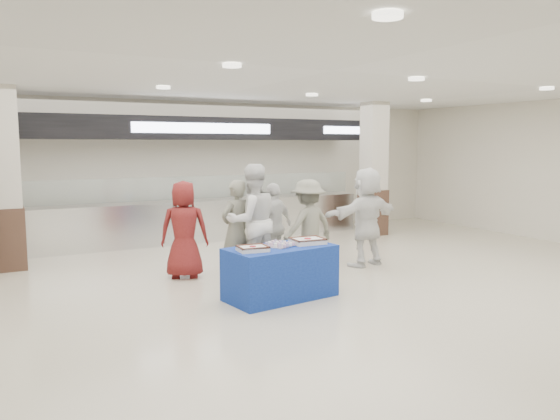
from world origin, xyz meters
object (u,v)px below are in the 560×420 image
civilian_maroon (184,229)px  soldier_a (236,229)px  cupcake_tray (280,244)px  civilian_white (367,217)px  sheet_cake_right (308,240)px  soldier_b (308,226)px  chef_tall (252,221)px  sheet_cake_left (253,248)px  chef_short (274,226)px  display_table (280,272)px

civilian_maroon → soldier_a: size_ratio=1.00×
cupcake_tray → civilian_white: size_ratio=0.26×
sheet_cake_right → cupcake_tray: size_ratio=1.03×
soldier_b → civilian_white: 1.18m
cupcake_tray → chef_tall: chef_tall is taller
sheet_cake_left → soldier_a: bearing=74.5°
sheet_cake_left → civilian_white: (2.87, 1.25, 0.10)m
sheet_cake_right → chef_short: chef_short is taller
sheet_cake_left → civilian_maroon: (-0.33, 1.93, 0.01)m
sheet_cake_left → chef_tall: 1.60m
civilian_maroon → chef_short: 1.61m
sheet_cake_right → cupcake_tray: sheet_cake_right is taller
sheet_cake_left → civilian_maroon: civilian_maroon is taller
sheet_cake_left → soldier_b: soldier_b is taller
chef_short → civilian_white: (1.60, -0.54, 0.13)m
display_table → soldier_b: size_ratio=0.97×
chef_tall → soldier_a: bearing=-36.8°
civilian_maroon → civilian_white: size_ratio=0.90×
chef_short → cupcake_tray: bearing=40.9°
display_table → sheet_cake_left: 0.65m
chef_tall → chef_short: chef_tall is taller
display_table → cupcake_tray: (0.00, 0.02, 0.41)m
sheet_cake_left → chef_tall: bearing=65.1°
display_table → chef_short: chef_short is taller
sheet_cake_left → soldier_b: (1.69, 1.35, 0.01)m
soldier_a → display_table: bearing=70.6°
cupcake_tray → civilian_maroon: (-0.83, 1.80, 0.03)m
cupcake_tray → chef_short: bearing=65.0°
display_table → sheet_cake_right: size_ratio=3.19×
chef_tall → chef_short: size_ratio=1.23×
cupcake_tray → soldier_b: soldier_b is taller
soldier_b → civilian_white: civilian_white is taller
cupcake_tray → civilian_white: bearing=25.3°
civilian_white → civilian_maroon: bearing=-19.6°
chef_short → sheet_cake_left: bearing=30.7°
cupcake_tray → soldier_a: bearing=91.7°
civilian_maroon → soldier_b: civilian_maroon is taller
sheet_cake_right → civilian_white: (1.92, 1.12, 0.10)m
civilian_maroon → chef_short: size_ratio=1.05×
sheet_cake_right → sheet_cake_left: bearing=-172.2°
display_table → soldier_b: soldier_b is taller
soldier_a → soldier_b: bearing=147.4°
sheet_cake_left → sheet_cake_right: (0.95, 0.13, 0.01)m
sheet_cake_right → civilian_maroon: bearing=125.5°
sheet_cake_left → soldier_a: size_ratio=0.26×
display_table → soldier_b: 1.78m
soldier_a → civilian_white: 2.45m
cupcake_tray → civilian_maroon: civilian_maroon is taller
chef_short → sheet_cake_right: bearing=55.1°
civilian_maroon → sheet_cake_left: bearing=122.3°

